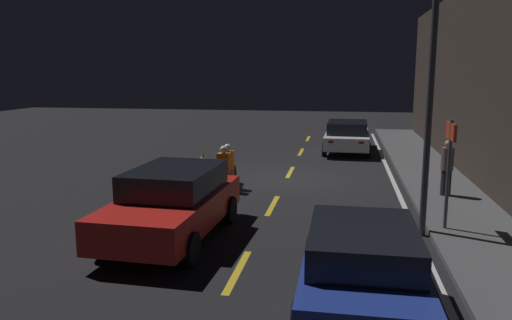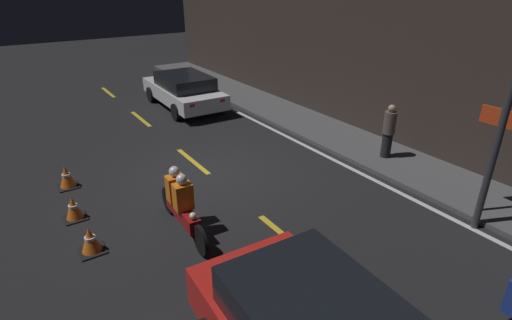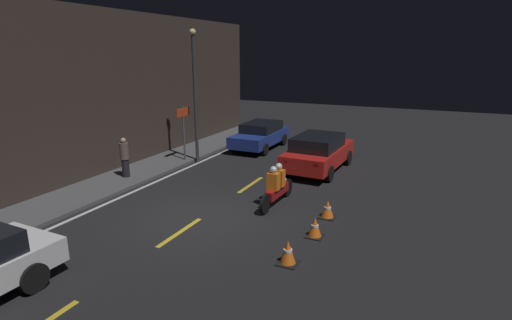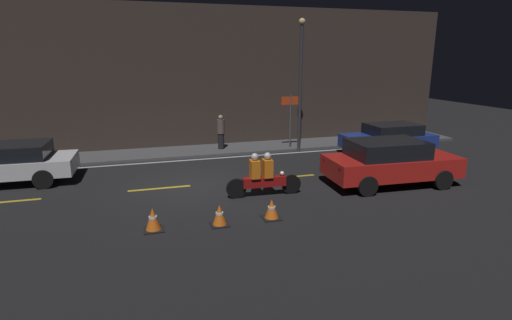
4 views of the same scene
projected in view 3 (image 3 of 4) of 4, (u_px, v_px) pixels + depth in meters
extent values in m
plane|color=black|center=(200.00, 219.00, 11.90)|extent=(56.00, 56.00, 0.00)
cube|color=#4C4C4F|center=(83.00, 194.00, 13.82)|extent=(28.00, 2.10, 0.12)
cube|color=#382D28|center=(47.00, 100.00, 13.49)|extent=(28.00, 0.30, 6.47)
cube|color=gold|center=(180.00, 232.00, 11.02)|extent=(2.00, 0.14, 0.01)
cube|color=gold|center=(251.00, 185.00, 14.96)|extent=(2.00, 0.14, 0.01)
cube|color=gold|center=(292.00, 157.00, 18.90)|extent=(2.00, 0.14, 0.01)
cube|color=silver|center=(112.00, 201.00, 13.31)|extent=(25.20, 0.14, 0.01)
cube|color=red|center=(56.00, 240.00, 8.95)|extent=(0.07, 0.20, 0.10)
cube|color=red|center=(22.00, 230.00, 9.46)|extent=(0.07, 0.20, 0.10)
cylinder|color=black|center=(34.00, 278.00, 8.21)|extent=(0.64, 0.20, 0.63)
cube|color=red|center=(319.00, 155.00, 16.71)|extent=(4.43, 2.03, 0.65)
cube|color=black|center=(318.00, 142.00, 16.37)|extent=(2.46, 1.76, 0.54)
cube|color=red|center=(285.00, 161.00, 15.10)|extent=(0.07, 0.20, 0.10)
cube|color=red|center=(316.00, 165.00, 14.57)|extent=(0.07, 0.20, 0.10)
cylinder|color=black|center=(309.00, 153.00, 18.35)|extent=(0.65, 0.21, 0.64)
cylinder|color=black|center=(348.00, 158.00, 17.55)|extent=(0.65, 0.21, 0.64)
cylinder|color=black|center=(286.00, 168.00, 16.05)|extent=(0.65, 0.21, 0.64)
cylinder|color=black|center=(329.00, 174.00, 15.24)|extent=(0.65, 0.21, 0.64)
cube|color=navy|center=(260.00, 137.00, 20.49)|extent=(4.01, 1.71, 0.57)
cube|color=black|center=(261.00, 127.00, 20.53)|extent=(2.21, 1.54, 0.46)
cube|color=red|center=(284.00, 129.00, 21.95)|extent=(0.06, 0.20, 0.10)
cube|color=red|center=(265.00, 127.00, 22.40)|extent=(0.06, 0.20, 0.10)
cylinder|color=black|center=(265.00, 149.00, 19.14)|extent=(0.60, 0.18, 0.60)
cylinder|color=black|center=(234.00, 146.00, 19.82)|extent=(0.60, 0.18, 0.60)
cylinder|color=black|center=(284.00, 139.00, 21.31)|extent=(0.60, 0.18, 0.60)
cylinder|color=black|center=(255.00, 137.00, 21.99)|extent=(0.60, 0.18, 0.60)
cylinder|color=black|center=(288.00, 188.00, 13.71)|extent=(0.61, 0.11, 0.61)
cylinder|color=black|center=(265.00, 204.00, 12.21)|extent=(0.61, 0.13, 0.61)
cube|color=maroon|center=(277.00, 191.00, 12.92)|extent=(1.35, 0.30, 0.30)
sphere|color=#F2EABF|center=(284.00, 180.00, 13.35)|extent=(0.14, 0.14, 0.14)
cube|color=orange|center=(279.00, 178.00, 12.90)|extent=(0.30, 0.37, 0.55)
sphere|color=silver|center=(279.00, 166.00, 12.80)|extent=(0.22, 0.22, 0.22)
cube|color=orange|center=(273.00, 181.00, 12.56)|extent=(0.30, 0.37, 0.55)
sphere|color=silver|center=(274.00, 170.00, 12.46)|extent=(0.22, 0.22, 0.22)
cube|color=black|center=(288.00, 263.00, 9.39)|extent=(0.49, 0.49, 0.03)
cone|color=orange|center=(288.00, 251.00, 9.31)|extent=(0.37, 0.37, 0.56)
cylinder|color=white|center=(288.00, 250.00, 9.31)|extent=(0.21, 0.21, 0.07)
cube|color=black|center=(314.00, 236.00, 10.76)|extent=(0.47, 0.47, 0.03)
cone|color=orange|center=(315.00, 227.00, 10.69)|extent=(0.36, 0.36, 0.52)
cylinder|color=white|center=(315.00, 226.00, 10.68)|extent=(0.20, 0.20, 0.06)
cube|color=black|center=(327.00, 217.00, 12.00)|extent=(0.49, 0.49, 0.03)
cone|color=orange|center=(328.00, 209.00, 11.93)|extent=(0.37, 0.37, 0.51)
cylinder|color=white|center=(328.00, 208.00, 11.93)|extent=(0.21, 0.21, 0.06)
cylinder|color=black|center=(126.00, 168.00, 15.44)|extent=(0.28, 0.28, 0.71)
cylinder|color=#594C47|center=(124.00, 151.00, 15.27)|extent=(0.34, 0.34, 0.63)
sphere|color=tan|center=(123.00, 140.00, 15.16)|extent=(0.21, 0.21, 0.21)
cylinder|color=#4C4C51|center=(184.00, 133.00, 17.70)|extent=(0.08, 0.08, 2.40)
cube|color=red|center=(183.00, 112.00, 17.45)|extent=(0.90, 0.05, 0.36)
cylinder|color=#333338|center=(195.00, 101.00, 17.32)|extent=(0.14, 0.14, 5.50)
sphere|color=#F9D88C|center=(193.00, 32.00, 16.58)|extent=(0.28, 0.28, 0.28)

